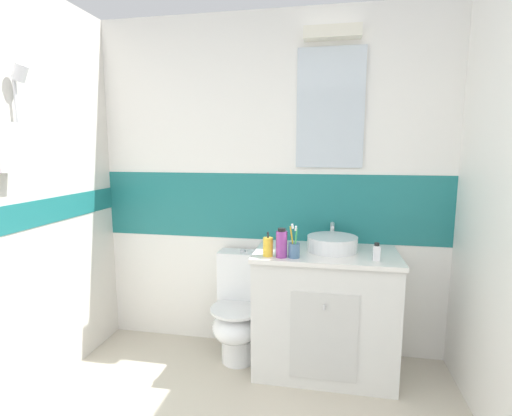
{
  "coord_description": "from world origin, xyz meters",
  "views": [
    {
      "loc": [
        0.44,
        -0.4,
        1.53
      ],
      "look_at": [
        0.02,
        1.79,
        1.18
      ],
      "focal_mm": 26.77,
      "sensor_mm": 36.0,
      "label": 1
    }
  ],
  "objects_px": {
    "sink_basin": "(332,243)",
    "mouthwash_bottle": "(282,243)",
    "toothbrush_cup": "(294,249)",
    "toilet": "(239,311)",
    "perfume_flask_small": "(377,252)",
    "soap_dispenser": "(268,247)"
  },
  "relations": [
    {
      "from": "sink_basin",
      "to": "mouthwash_bottle",
      "type": "distance_m",
      "value": 0.39
    },
    {
      "from": "toothbrush_cup",
      "to": "mouthwash_bottle",
      "type": "xyz_separation_m",
      "value": [
        -0.08,
        -0.01,
        0.04
      ]
    },
    {
      "from": "sink_basin",
      "to": "toothbrush_cup",
      "type": "height_order",
      "value": "toothbrush_cup"
    },
    {
      "from": "toothbrush_cup",
      "to": "mouthwash_bottle",
      "type": "relative_size",
      "value": 1.16
    },
    {
      "from": "sink_basin",
      "to": "toothbrush_cup",
      "type": "relative_size",
      "value": 1.74
    },
    {
      "from": "sink_basin",
      "to": "toothbrush_cup",
      "type": "bearing_deg",
      "value": -137.69
    },
    {
      "from": "mouthwash_bottle",
      "to": "toilet",
      "type": "bearing_deg",
      "value": 146.21
    },
    {
      "from": "toilet",
      "to": "perfume_flask_small",
      "type": "relative_size",
      "value": 6.93
    },
    {
      "from": "toilet",
      "to": "perfume_flask_small",
      "type": "xyz_separation_m",
      "value": [
        0.91,
        -0.19,
        0.54
      ]
    },
    {
      "from": "mouthwash_bottle",
      "to": "soap_dispenser",
      "type": "bearing_deg",
      "value": 173.56
    },
    {
      "from": "sink_basin",
      "to": "toilet",
      "type": "bearing_deg",
      "value": -179.87
    },
    {
      "from": "toothbrush_cup",
      "to": "soap_dispenser",
      "type": "distance_m",
      "value": 0.17
    },
    {
      "from": "sink_basin",
      "to": "toilet",
      "type": "distance_m",
      "value": 0.84
    },
    {
      "from": "toilet",
      "to": "soap_dispenser",
      "type": "bearing_deg",
      "value": -41.05
    },
    {
      "from": "soap_dispenser",
      "to": "mouthwash_bottle",
      "type": "bearing_deg",
      "value": -6.44
    },
    {
      "from": "toothbrush_cup",
      "to": "sink_basin",
      "type": "bearing_deg",
      "value": 42.31
    },
    {
      "from": "sink_basin",
      "to": "soap_dispenser",
      "type": "height_order",
      "value": "sink_basin"
    },
    {
      "from": "toothbrush_cup",
      "to": "perfume_flask_small",
      "type": "relative_size",
      "value": 1.91
    },
    {
      "from": "sink_basin",
      "to": "soap_dispenser",
      "type": "xyz_separation_m",
      "value": [
        -0.41,
        -0.21,
        0.01
      ]
    },
    {
      "from": "soap_dispenser",
      "to": "sink_basin",
      "type": "bearing_deg",
      "value": 27.82
    },
    {
      "from": "toilet",
      "to": "toothbrush_cup",
      "type": "height_order",
      "value": "toothbrush_cup"
    },
    {
      "from": "perfume_flask_small",
      "to": "toilet",
      "type": "bearing_deg",
      "value": 168.26
    }
  ]
}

